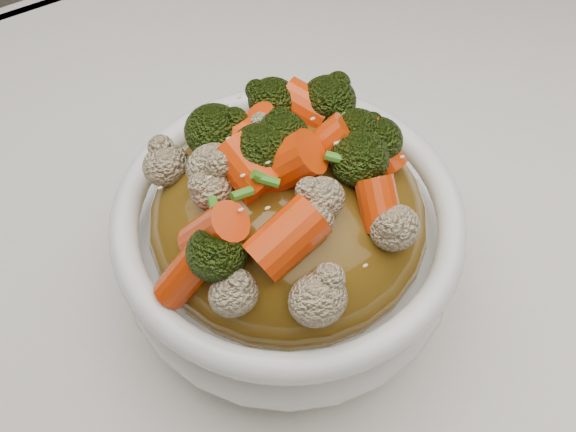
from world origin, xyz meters
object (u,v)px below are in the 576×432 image
bowl (288,245)px  carrots (288,152)px  broccoli (288,154)px  dining_table (316,401)px

bowl → carrots: size_ratio=1.26×
bowl → carrots: (0.00, 0.00, 0.10)m
carrots → broccoli: 0.00m
carrots → bowl: bearing=0.0°
dining_table → carrots: carrots is taller
dining_table → carrots: bearing=-159.7°
dining_table → bowl: bearing=-159.7°
bowl → carrots: bearing=0.0°
carrots → broccoli: bearing=0.0°
bowl → broccoli: (0.00, 0.00, 0.10)m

